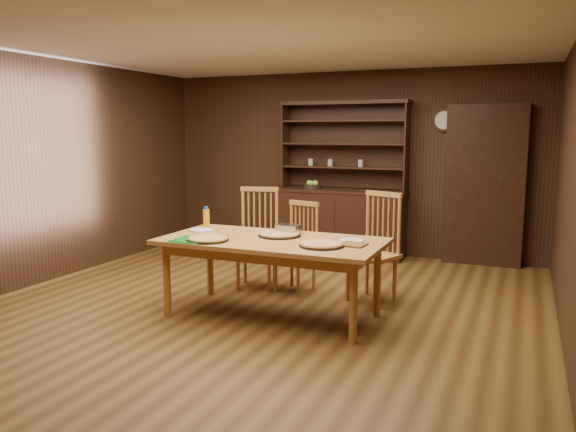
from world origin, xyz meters
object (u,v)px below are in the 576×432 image
at_px(dining_table, 272,247).
at_px(chair_right, 377,243).
at_px(china_hutch, 341,213).
at_px(juice_bottle, 206,217).
at_px(chair_center, 299,244).
at_px(chair_left, 258,234).

bearing_deg(dining_table, chair_right, 49.99).
distance_m(china_hutch, juice_bottle, 2.62).
height_order(dining_table, chair_center, chair_center).
bearing_deg(juice_bottle, china_hutch, 74.21).
bearing_deg(dining_table, chair_center, 96.08).
xyz_separation_m(china_hutch, dining_table, (0.23, -2.88, 0.08)).
height_order(chair_right, juice_bottle, chair_right).
xyz_separation_m(chair_left, juice_bottle, (-0.33, -0.56, 0.25)).
distance_m(chair_left, chair_center, 0.51).
height_order(chair_left, juice_bottle, chair_left).
xyz_separation_m(china_hutch, juice_bottle, (-0.71, -2.51, 0.25)).
relative_size(chair_center, juice_bottle, 4.64).
xyz_separation_m(china_hutch, chair_left, (-0.37, -1.94, 0.00)).
relative_size(chair_center, chair_right, 0.88).
distance_m(dining_table, chair_center, 0.94).
height_order(chair_left, chair_center, chair_left).
bearing_deg(chair_right, chair_center, -158.15).
height_order(dining_table, juice_bottle, juice_bottle).
distance_m(dining_table, chair_left, 1.12).
relative_size(china_hutch, dining_table, 1.04).
bearing_deg(chair_right, dining_table, -108.16).
bearing_deg(chair_left, chair_center, -15.82).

